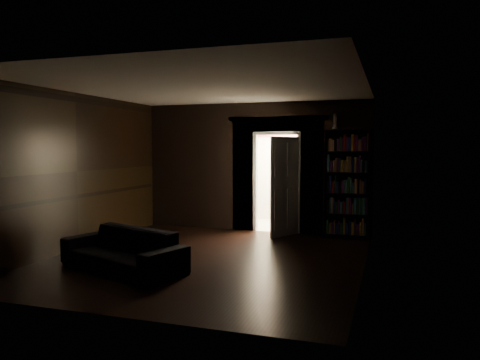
% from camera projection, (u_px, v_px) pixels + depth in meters
% --- Properties ---
extents(ground, '(5.50, 5.50, 0.00)m').
position_uv_depth(ground, '(207.00, 259.00, 7.68)').
color(ground, black).
rests_on(ground, ground).
extents(room_walls, '(5.02, 5.61, 2.84)m').
position_uv_depth(room_walls, '(228.00, 155.00, 8.59)').
color(room_walls, black).
rests_on(room_walls, ground).
extents(kitchen_alcove, '(2.20, 1.80, 2.60)m').
position_uv_depth(kitchen_alcove, '(288.00, 174.00, 11.12)').
color(kitchen_alcove, beige).
rests_on(kitchen_alcove, ground).
extents(sofa, '(2.24, 1.54, 0.79)m').
position_uv_depth(sofa, '(123.00, 243.00, 7.00)').
color(sofa, black).
rests_on(sofa, ground).
extents(bookshelf, '(0.95, 0.50, 2.20)m').
position_uv_depth(bookshelf, '(347.00, 184.00, 9.44)').
color(bookshelf, black).
rests_on(bookshelf, ground).
extents(refrigerator, '(0.77, 0.71, 1.65)m').
position_uv_depth(refrigerator, '(302.00, 189.00, 11.28)').
color(refrigerator, white).
rests_on(refrigerator, ground).
extents(door, '(0.44, 0.78, 2.05)m').
position_uv_depth(door, '(285.00, 187.00, 9.61)').
color(door, silver).
rests_on(door, ground).
extents(figurine, '(0.13, 0.13, 0.32)m').
position_uv_depth(figurine, '(335.00, 121.00, 9.38)').
color(figurine, silver).
rests_on(figurine, bookshelf).
extents(bottles, '(0.67, 0.09, 0.27)m').
position_uv_depth(bottles, '(305.00, 149.00, 11.09)').
color(bottles, black).
rests_on(bottles, refrigerator).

